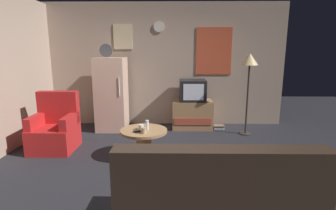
# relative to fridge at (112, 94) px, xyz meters

# --- Properties ---
(ground_plane) EXTENTS (12.00, 12.00, 0.00)m
(ground_plane) POSITION_rel_fridge_xyz_m (1.09, -1.95, -0.75)
(ground_plane) COLOR #232328
(wall_with_art) EXTENTS (5.20, 0.12, 2.64)m
(wall_with_art) POSITION_rel_fridge_xyz_m (1.09, 0.50, 0.57)
(wall_with_art) COLOR tan
(wall_with_art) RESTS_ON ground_plane
(fridge) EXTENTS (0.60, 0.62, 1.77)m
(fridge) POSITION_rel_fridge_xyz_m (0.00, 0.00, 0.00)
(fridge) COLOR beige
(fridge) RESTS_ON ground_plane
(tv_stand) EXTENTS (0.84, 0.53, 0.60)m
(tv_stand) POSITION_rel_fridge_xyz_m (1.68, 0.12, -0.46)
(tv_stand) COLOR #9E754C
(tv_stand) RESTS_ON ground_plane
(crt_tv) EXTENTS (0.54, 0.51, 0.44)m
(crt_tv) POSITION_rel_fridge_xyz_m (1.68, 0.12, 0.06)
(crt_tv) COLOR black
(crt_tv) RESTS_ON tv_stand
(standing_lamp) EXTENTS (0.32, 0.32, 1.59)m
(standing_lamp) POSITION_rel_fridge_xyz_m (2.72, -0.29, 0.60)
(standing_lamp) COLOR #332D28
(standing_lamp) RESTS_ON ground_plane
(coffee_table) EXTENTS (0.72, 0.72, 0.46)m
(coffee_table) POSITION_rel_fridge_xyz_m (0.82, -1.50, -0.53)
(coffee_table) COLOR #9E754C
(coffee_table) RESTS_ON ground_plane
(wine_glass) EXTENTS (0.05, 0.05, 0.15)m
(wine_glass) POSITION_rel_fridge_xyz_m (0.87, -1.50, -0.22)
(wine_glass) COLOR silver
(wine_glass) RESTS_ON coffee_table
(mug_ceramic_white) EXTENTS (0.08, 0.08, 0.09)m
(mug_ceramic_white) POSITION_rel_fridge_xyz_m (0.78, -1.54, -0.25)
(mug_ceramic_white) COLOR silver
(mug_ceramic_white) RESTS_ON coffee_table
(mug_ceramic_tan) EXTENTS (0.08, 0.08, 0.09)m
(mug_ceramic_tan) POSITION_rel_fridge_xyz_m (0.84, -1.69, -0.25)
(mug_ceramic_tan) COLOR tan
(mug_ceramic_tan) RESTS_ON coffee_table
(remote_control) EXTENTS (0.16, 0.09, 0.02)m
(remote_control) POSITION_rel_fridge_xyz_m (0.75, -1.62, -0.29)
(remote_control) COLOR black
(remote_control) RESTS_ON coffee_table
(armchair) EXTENTS (0.68, 0.68, 0.96)m
(armchair) POSITION_rel_fridge_xyz_m (-0.72, -1.14, -0.42)
(armchair) COLOR red
(armchair) RESTS_ON ground_plane
(couch) EXTENTS (1.70, 0.80, 0.92)m
(couch) POSITION_rel_fridge_xyz_m (1.64, -3.24, -0.44)
(couch) COLOR #38281E
(couch) RESTS_ON ground_plane
(book_stack) EXTENTS (0.22, 0.16, 0.08)m
(book_stack) POSITION_rel_fridge_xyz_m (2.25, 0.06, -0.72)
(book_stack) COLOR #AAB4B8
(book_stack) RESTS_ON ground_plane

